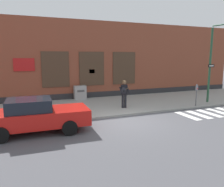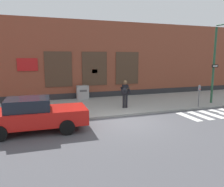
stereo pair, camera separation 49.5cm
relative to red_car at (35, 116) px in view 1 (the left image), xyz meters
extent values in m
plane|color=#4C4C51|center=(4.60, -0.08, -0.77)|extent=(160.00, 160.00, 0.00)
cube|color=gray|center=(4.60, 3.86, -0.71)|extent=(28.00, 5.72, 0.11)
cube|color=brown|center=(4.60, 8.72, 2.29)|extent=(28.00, 4.00, 6.12)
cube|color=#28282B|center=(4.60, 6.70, -0.50)|extent=(28.00, 0.04, 0.55)
cube|color=#473323|center=(1.81, 6.69, 1.64)|extent=(2.01, 0.06, 2.64)
cube|color=black|center=(1.81, 6.68, 1.64)|extent=(1.89, 0.03, 2.52)
cube|color=#473323|center=(4.60, 6.69, 1.64)|extent=(2.01, 0.06, 2.64)
cube|color=black|center=(4.60, 6.68, 1.64)|extent=(1.89, 0.03, 2.52)
cube|color=#473323|center=(7.40, 6.69, 1.64)|extent=(2.01, 0.06, 2.64)
cube|color=black|center=(7.40, 6.68, 1.64)|extent=(1.89, 0.03, 2.52)
cube|color=red|center=(-0.33, 6.68, 2.02)|extent=(1.40, 0.04, 0.90)
cube|color=yellow|center=(4.60, 6.67, 1.44)|extent=(0.44, 0.02, 0.30)
cube|color=silver|center=(8.19, -0.30, -0.76)|extent=(0.42, 1.90, 0.01)
cube|color=silver|center=(8.98, -0.30, -0.76)|extent=(0.42, 1.90, 0.01)
cube|color=silver|center=(9.78, -0.30, -0.76)|extent=(0.42, 1.90, 0.01)
cube|color=silver|center=(10.58, -0.30, -0.76)|extent=(0.42, 1.90, 0.01)
cube|color=red|center=(0.05, 0.00, -0.10)|extent=(4.66, 1.99, 0.68)
cube|color=black|center=(-0.20, 0.01, 0.50)|extent=(1.89, 1.64, 0.52)
cube|color=silver|center=(2.33, 0.49, -0.03)|extent=(0.07, 0.24, 0.12)
cube|color=silver|center=(2.29, -0.65, -0.03)|extent=(0.07, 0.24, 0.12)
cylinder|color=black|center=(1.42, 0.83, -0.44)|extent=(0.67, 0.26, 0.66)
cylinder|color=black|center=(1.36, -0.92, -0.44)|extent=(0.67, 0.26, 0.66)
cylinder|color=black|center=(-1.25, 0.92, -0.44)|extent=(0.67, 0.26, 0.66)
cylinder|color=black|center=(-1.31, -0.83, -0.44)|extent=(0.67, 0.26, 0.66)
cylinder|color=black|center=(5.58, 2.50, -0.21)|extent=(0.15, 0.15, 0.90)
cylinder|color=black|center=(5.40, 2.51, -0.21)|extent=(0.15, 0.15, 0.90)
cube|color=black|center=(5.49, 2.52, 0.53)|extent=(0.41, 0.28, 0.58)
sphere|color=brown|center=(5.49, 2.52, 0.93)|extent=(0.22, 0.22, 0.22)
cylinder|color=olive|center=(5.49, 2.52, 0.99)|extent=(0.27, 0.28, 0.02)
cylinder|color=olive|center=(5.49, 2.52, 1.04)|extent=(0.18, 0.18, 0.09)
cylinder|color=black|center=(5.71, 2.38, 0.49)|extent=(0.17, 0.52, 0.39)
cylinder|color=black|center=(5.24, 2.46, 0.49)|extent=(0.17, 0.52, 0.39)
ellipsoid|color=black|center=(5.38, 2.35, 0.46)|extent=(0.37, 0.17, 0.44)
cylinder|color=black|center=(5.37, 2.29, 0.46)|extent=(0.09, 0.02, 0.09)
cylinder|color=brown|center=(5.63, 2.29, 0.64)|extent=(0.47, 0.11, 0.34)
cylinder|color=#234C33|center=(11.88, 1.97, 1.94)|extent=(0.15, 0.15, 5.21)
cube|color=black|center=(11.89, 1.86, 1.94)|extent=(0.60, 0.08, 0.20)
cube|color=white|center=(11.90, 1.84, 1.94)|extent=(0.40, 0.04, 0.07)
cylinder|color=#47474C|center=(10.18, 1.27, -0.13)|extent=(0.06, 0.06, 1.05)
cube|color=slate|center=(10.18, 1.27, 0.54)|extent=(0.13, 0.10, 0.30)
sphere|color=slate|center=(10.18, 1.27, 0.72)|extent=(0.11, 0.11, 0.11)
cube|color=red|center=(10.18, 1.22, 0.50)|extent=(0.09, 0.01, 0.07)
cube|color=#9E9E9E|center=(3.52, 6.27, -0.13)|extent=(0.89, 0.52, 1.05)
cube|color=#4C4C4C|center=(3.52, 6.00, 0.02)|extent=(0.54, 0.02, 0.16)
camera|label=1|loc=(-0.24, -9.92, 2.54)|focal=35.00mm
camera|label=2|loc=(0.23, -10.09, 2.54)|focal=35.00mm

